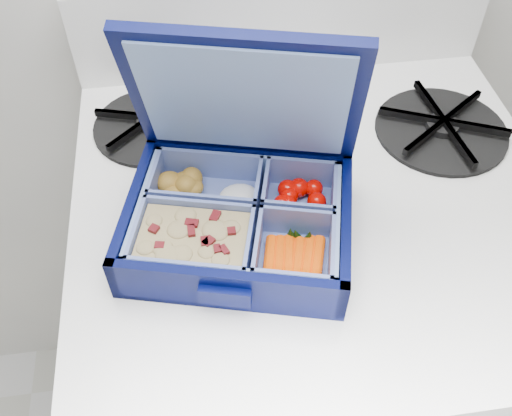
{
  "coord_description": "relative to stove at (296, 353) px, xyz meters",
  "views": [
    {
      "loc": [
        -0.23,
        1.26,
        1.32
      ],
      "look_at": [
        -0.17,
        1.65,
        0.87
      ],
      "focal_mm": 40.0,
      "sensor_mm": 36.0,
      "label": 1
    }
  ],
  "objects": [
    {
      "name": "burner_grate_rear",
      "position": [
        -0.18,
        0.13,
        0.43
      ],
      "size": [
        0.19,
        0.19,
        0.02
      ],
      "primitive_type": "cylinder",
      "rotation": [
        0.0,
        0.0,
        -0.28
      ],
      "color": "black",
      "rests_on": "stove"
    },
    {
      "name": "stove",
      "position": [
        0.0,
        0.0,
        0.0
      ],
      "size": [
        0.56,
        0.56,
        0.84
      ],
      "primitive_type": null,
      "color": "white",
      "rests_on": "floor"
    },
    {
      "name": "burner_grate",
      "position": [
        0.18,
        0.07,
        0.43
      ],
      "size": [
        0.22,
        0.22,
        0.02
      ],
      "primitive_type": "cylinder",
      "rotation": [
        0.0,
        0.0,
        -0.42
      ],
      "color": "black",
      "rests_on": "stove"
    },
    {
      "name": "fork",
      "position": [
        -0.03,
        0.08,
        0.42
      ],
      "size": [
        0.08,
        0.16,
        0.01
      ],
      "primitive_type": null,
      "rotation": [
        0.0,
        0.0,
        -0.42
      ],
      "color": "#B1B1B1",
      "rests_on": "stove"
    },
    {
      "name": "bento_box",
      "position": [
        -0.1,
        -0.06,
        0.45
      ],
      "size": [
        0.26,
        0.23,
        0.05
      ],
      "primitive_type": null,
      "rotation": [
        0.0,
        0.0,
        -0.26
      ],
      "color": "#010637",
      "rests_on": "stove"
    }
  ]
}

